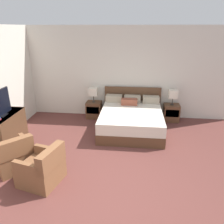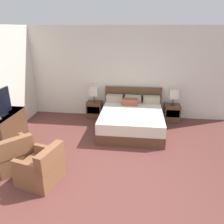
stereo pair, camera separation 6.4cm
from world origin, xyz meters
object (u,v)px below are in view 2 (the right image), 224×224
(table_lamp_left, at_px, (94,92))
(tv, at_px, (0,103))
(table_lamp_right, at_px, (174,94))
(dresser, at_px, (7,129))
(armchair_by_window, at_px, (14,155))
(bed, at_px, (132,119))
(nightstand_right, at_px, (172,113))
(armchair_companion, at_px, (42,169))
(nightstand_left, at_px, (95,110))

(table_lamp_left, xyz_separation_m, tv, (-1.79, -2.03, 0.24))
(table_lamp_right, height_order, dresser, table_lamp_right)
(tv, xyz_separation_m, armchair_by_window, (0.67, -0.85, -0.81))
(bed, relative_size, tv, 2.65)
(nightstand_right, distance_m, armchair_by_window, 4.58)
(nightstand_right, bearing_deg, tv, -154.30)
(table_lamp_right, relative_size, armchair_companion, 0.56)
(table_lamp_right, bearing_deg, armchair_by_window, -140.94)
(nightstand_right, xyz_separation_m, dresser, (-4.23, -1.97, 0.15))
(bed, xyz_separation_m, table_lamp_left, (-1.22, 0.73, 0.55))
(bed, height_order, armchair_by_window, bed)
(table_lamp_left, relative_size, dresser, 0.40)
(table_lamp_left, xyz_separation_m, table_lamp_right, (2.44, 0.00, 0.00))
(bed, xyz_separation_m, armchair_by_window, (-2.34, -2.15, -0.03))
(armchair_by_window, relative_size, armchair_companion, 1.16)
(bed, relative_size, armchair_companion, 2.43)
(nightstand_left, xyz_separation_m, nightstand_right, (2.44, 0.00, 0.00))
(nightstand_right, relative_size, tv, 0.69)
(nightstand_left, distance_m, nightstand_right, 2.44)
(nightstand_right, relative_size, armchair_companion, 0.63)
(armchair_by_window, bearing_deg, bed, 42.65)
(table_lamp_right, distance_m, armchair_by_window, 4.61)
(tv, relative_size, armchair_companion, 0.91)
(bed, distance_m, tv, 3.37)
(table_lamp_left, relative_size, tv, 0.61)
(dresser, height_order, armchair_companion, dresser)
(tv, height_order, armchair_by_window, tv)
(tv, distance_m, armchair_companion, 2.04)
(bed, distance_m, table_lamp_right, 1.53)
(dresser, xyz_separation_m, armchair_by_window, (0.67, -0.92, -0.13))
(armchair_companion, bearing_deg, armchair_by_window, 154.85)
(armchair_by_window, distance_m, armchair_companion, 0.84)
(table_lamp_right, distance_m, armchair_companion, 4.32)
(table_lamp_left, relative_size, armchair_companion, 0.56)
(bed, bearing_deg, armchair_companion, -122.17)
(nightstand_left, bearing_deg, tv, -131.33)
(bed, height_order, nightstand_right, bed)
(table_lamp_left, height_order, tv, tv)
(bed, xyz_separation_m, armchair_companion, (-1.58, -2.51, -0.03))
(bed, distance_m, nightstand_left, 1.42)
(table_lamp_left, bearing_deg, armchair_companion, -96.34)
(table_lamp_left, distance_m, armchair_companion, 3.31)
(nightstand_left, distance_m, table_lamp_left, 0.60)
(nightstand_right, height_order, dresser, dresser)
(tv, bearing_deg, nightstand_left, 48.67)
(bed, xyz_separation_m, nightstand_right, (1.22, 0.73, -0.05))
(nightstand_right, bearing_deg, armchair_companion, -130.80)
(bed, height_order, tv, tv)
(bed, xyz_separation_m, nightstand_left, (-1.22, 0.73, -0.05))
(bed, relative_size, nightstand_right, 3.86)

